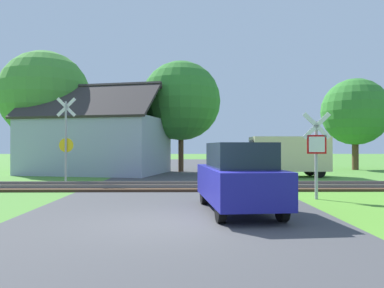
{
  "coord_description": "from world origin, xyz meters",
  "views": [
    {
      "loc": [
        0.28,
        -8.28,
        1.68
      ],
      "look_at": [
        0.5,
        7.86,
        1.8
      ],
      "focal_mm": 35.0,
      "sensor_mm": 36.0,
      "label": 1
    }
  ],
  "objects": [
    {
      "name": "ground_plane",
      "position": [
        0.0,
        0.0,
        0.0
      ],
      "size": [
        160.0,
        160.0,
        0.0
      ],
      "primitive_type": "plane",
      "color": "#4C8433"
    },
    {
      "name": "road_asphalt",
      "position": [
        0.0,
        2.0,
        0.0
      ],
      "size": [
        7.63,
        80.0,
        0.01
      ],
      "primitive_type": "cube",
      "color": "#424244",
      "rests_on": "ground"
    },
    {
      "name": "rail_track",
      "position": [
        0.0,
        6.86,
        0.06
      ],
      "size": [
        60.0,
        2.6,
        0.22
      ],
      "color": "#422D1E",
      "rests_on": "ground"
    },
    {
      "name": "stop_sign_near",
      "position": [
        4.42,
        3.59,
        1.61
      ],
      "size": [
        0.87,
        0.19,
        2.79
      ],
      "rotation": [
        0.0,
        0.0,
        3.01
      ],
      "color": "#9E9EA5",
      "rests_on": "ground"
    },
    {
      "name": "crossing_sign_far",
      "position": [
        -5.16,
        8.6,
        2.12
      ],
      "size": [
        0.88,
        0.13,
        3.91
      ],
      "rotation": [
        0.0,
        0.0,
        0.02
      ],
      "color": "#9E9EA5",
      "rests_on": "ground"
    },
    {
      "name": "house",
      "position": [
        -5.41,
        15.44,
        1.9
      ],
      "size": [
        9.63,
        7.87,
        5.68
      ],
      "rotation": [
        0.0,
        0.0,
        -0.23
      ],
      "color": "#99A3B7",
      "rests_on": "ground"
    },
    {
      "name": "tree_left",
      "position": [
        -9.24,
        16.86,
        5.09
      ],
      "size": [
        5.95,
        5.95,
        8.08
      ],
      "color": "#513823",
      "rests_on": "ground"
    },
    {
      "name": "tree_center",
      "position": [
        -0.12,
        17.02,
        4.79
      ],
      "size": [
        5.35,
        5.35,
        7.47
      ],
      "color": "#513823",
      "rests_on": "ground"
    },
    {
      "name": "tree_far",
      "position": [
        12.58,
        18.82,
        4.23
      ],
      "size": [
        4.85,
        4.85,
        6.66
      ],
      "color": "#513823",
      "rests_on": "ground"
    },
    {
      "name": "mail_truck",
      "position": [
        5.83,
        12.6,
        1.24
      ],
      "size": [
        4.91,
        1.93,
        2.24
      ],
      "rotation": [
        0.0,
        0.0,
        1.57
      ],
      "color": "beige",
      "rests_on": "ground"
    },
    {
      "name": "parked_car",
      "position": [
        1.6,
        1.32,
        0.89
      ],
      "size": [
        1.98,
        4.13,
        1.78
      ],
      "rotation": [
        0.0,
        0.0,
        0.09
      ],
      "color": "navy",
      "rests_on": "ground"
    }
  ]
}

